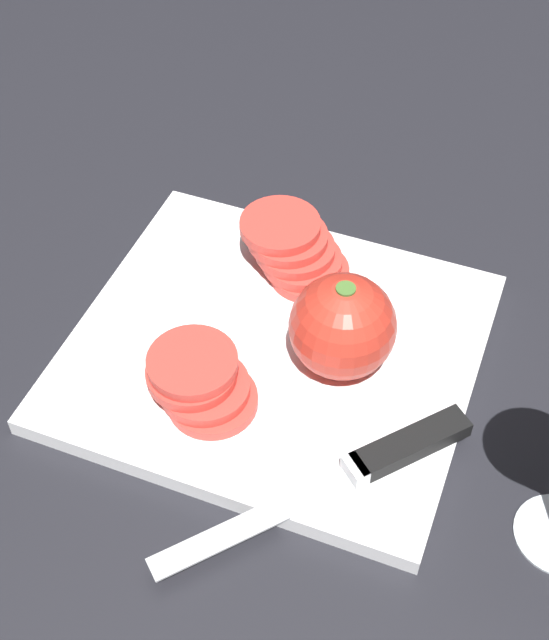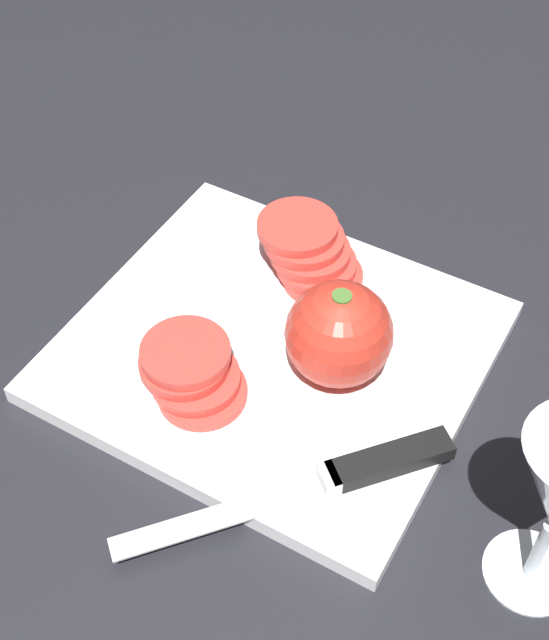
# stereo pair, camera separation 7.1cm
# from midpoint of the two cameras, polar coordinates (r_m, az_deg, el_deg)

# --- Properties ---
(ground_plane) EXTENTS (3.00, 3.00, 0.00)m
(ground_plane) POSITION_cam_midpoint_polar(r_m,az_deg,el_deg) (0.78, 1.12, 0.32)
(ground_plane) COLOR black
(cutting_board) EXTENTS (0.33, 0.29, 0.02)m
(cutting_board) POSITION_cam_midpoint_polar(r_m,az_deg,el_deg) (0.74, 2.75, -2.12)
(cutting_board) COLOR white
(cutting_board) RESTS_ON ground_plane
(whole_tomato) EXTENTS (0.08, 0.08, 0.09)m
(whole_tomato) POSITION_cam_midpoint_polar(r_m,az_deg,el_deg) (0.69, 7.09, -1.05)
(whole_tomato) COLOR red
(whole_tomato) RESTS_ON cutting_board
(knife) EXTENTS (0.18, 0.21, 0.01)m
(knife) POSITION_cam_midpoint_polar(r_m,az_deg,el_deg) (0.66, 8.59, -9.67)
(knife) COLOR silver
(knife) RESTS_ON cutting_board
(tomato_slice_stack_near) EXTENTS (0.10, 0.08, 0.04)m
(tomato_slice_stack_near) POSITION_cam_midpoint_polar(r_m,az_deg,el_deg) (0.78, 4.91, 4.24)
(tomato_slice_stack_near) COLOR #D63D33
(tomato_slice_stack_near) RESTS_ON cutting_board
(tomato_slice_stack_far) EXTENTS (0.09, 0.08, 0.04)m
(tomato_slice_stack_far) POSITION_cam_midpoint_polar(r_m,az_deg,el_deg) (0.69, -2.39, -3.48)
(tomato_slice_stack_far) COLOR #D63D33
(tomato_slice_stack_far) RESTS_ON cutting_board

